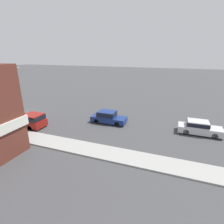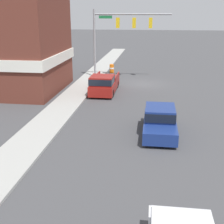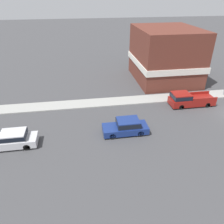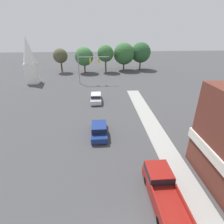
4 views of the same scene
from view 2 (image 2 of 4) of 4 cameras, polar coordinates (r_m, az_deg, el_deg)
name	(u,v)px [view 2 (image 2 of 4)]	position (r m, az deg, el deg)	size (l,w,h in m)	color
ground_plane	(142,84)	(32.30, 5.52, 5.17)	(200.00, 200.00, 0.00)	#424244
sidewalk_curb	(88,82)	(32.97, -4.46, 5.58)	(2.40, 60.00, 0.14)	#9E9E99
near_signal_assembly	(120,28)	(33.89, 1.44, 15.10)	(8.13, 0.49, 7.32)	gray
car_lead	(160,120)	(18.99, 8.75, -1.48)	(1.91, 4.72, 1.61)	black
pickup_truck_parked	(104,84)	(28.19, -1.47, 5.22)	(2.05, 5.74, 1.79)	black
construction_barrel	(112,68)	(38.00, -0.05, 7.97)	(0.54, 0.54, 1.03)	orange
corner_brick_building	(0,47)	(30.86, -19.75, 11.13)	(11.29, 9.48, 8.17)	brown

